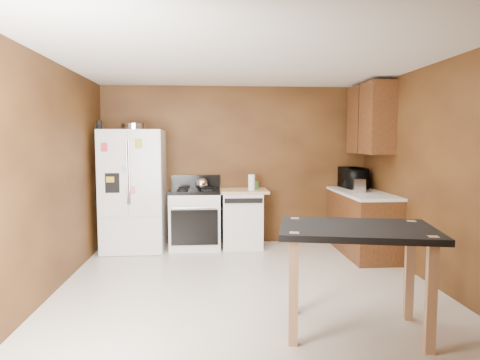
{
  "coord_description": "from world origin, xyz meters",
  "views": [
    {
      "loc": [
        -0.41,
        -4.57,
        1.63
      ],
      "look_at": [
        -0.03,
        0.85,
        1.14
      ],
      "focal_mm": 32.0,
      "sensor_mm": 36.0,
      "label": 1
    }
  ],
  "objects": [
    {
      "name": "floor",
      "position": [
        0.0,
        0.0,
        0.0
      ],
      "size": [
        4.5,
        4.5,
        0.0
      ],
      "primitive_type": "plane",
      "color": "beige",
      "rests_on": "ground"
    },
    {
      "name": "ceiling",
      "position": [
        0.0,
        0.0,
        2.5
      ],
      "size": [
        4.5,
        4.5,
        0.0
      ],
      "primitive_type": "plane",
      "rotation": [
        3.14,
        0.0,
        0.0
      ],
      "color": "white",
      "rests_on": "ground"
    },
    {
      "name": "wall_back",
      "position": [
        0.0,
        2.25,
        1.25
      ],
      "size": [
        4.2,
        0.0,
        4.2
      ],
      "primitive_type": "plane",
      "rotation": [
        1.57,
        0.0,
        0.0
      ],
      "color": "brown",
      "rests_on": "ground"
    },
    {
      "name": "wall_front",
      "position": [
        0.0,
        -2.25,
        1.25
      ],
      "size": [
        4.2,
        0.0,
        4.2
      ],
      "primitive_type": "plane",
      "rotation": [
        -1.57,
        0.0,
        0.0
      ],
      "color": "brown",
      "rests_on": "ground"
    },
    {
      "name": "wall_left",
      "position": [
        -2.1,
        0.0,
        1.25
      ],
      "size": [
        0.0,
        4.5,
        4.5
      ],
      "primitive_type": "plane",
      "rotation": [
        1.57,
        0.0,
        1.57
      ],
      "color": "brown",
      "rests_on": "ground"
    },
    {
      "name": "wall_right",
      "position": [
        2.1,
        0.0,
        1.25
      ],
      "size": [
        0.0,
        4.5,
        4.5
      ],
      "primitive_type": "plane",
      "rotation": [
        1.57,
        0.0,
        -1.57
      ],
      "color": "brown",
      "rests_on": "ground"
    },
    {
      "name": "roasting_pan",
      "position": [
        -1.53,
        1.9,
        1.85
      ],
      "size": [
        0.37,
        0.37,
        0.09
      ],
      "primitive_type": "cylinder",
      "color": "silver",
      "rests_on": "refrigerator"
    },
    {
      "name": "pen_cup",
      "position": [
        -2.0,
        1.76,
        1.86
      ],
      "size": [
        0.09,
        0.09,
        0.13
      ],
      "primitive_type": "cylinder",
      "color": "black",
      "rests_on": "refrigerator"
    },
    {
      "name": "kettle",
      "position": [
        -0.54,
        1.82,
        0.99
      ],
      "size": [
        0.19,
        0.19,
        0.19
      ],
      "primitive_type": "sphere",
      "color": "silver",
      "rests_on": "gas_range"
    },
    {
      "name": "paper_towel",
      "position": [
        0.22,
        1.85,
        1.01
      ],
      "size": [
        0.13,
        0.13,
        0.24
      ],
      "primitive_type": "cylinder",
      "rotation": [
        0.0,
        0.0,
        -0.28
      ],
      "color": "white",
      "rests_on": "dishwasher"
    },
    {
      "name": "green_canister",
      "position": [
        0.28,
        2.02,
        0.95
      ],
      "size": [
        0.14,
        0.14,
        0.12
      ],
      "primitive_type": "cylinder",
      "rotation": [
        0.0,
        0.0,
        0.33
      ],
      "color": "green",
      "rests_on": "dishwasher"
    },
    {
      "name": "toaster",
      "position": [
        1.75,
        1.46,
        1.0
      ],
      "size": [
        0.22,
        0.3,
        0.19
      ],
      "primitive_type": "cube",
      "rotation": [
        0.0,
        0.0,
        -0.25
      ],
      "color": "silver",
      "rests_on": "right_cabinets"
    },
    {
      "name": "microwave",
      "position": [
        1.83,
        1.96,
        1.05
      ],
      "size": [
        0.41,
        0.56,
        0.29
      ],
      "primitive_type": "imported",
      "rotation": [
        0.0,
        0.0,
        1.68
      ],
      "color": "black",
      "rests_on": "right_cabinets"
    },
    {
      "name": "refrigerator",
      "position": [
        -1.55,
        1.86,
        0.9
      ],
      "size": [
        0.9,
        0.8,
        1.8
      ],
      "color": "white",
      "rests_on": "ground"
    },
    {
      "name": "gas_range",
      "position": [
        -0.64,
        1.92,
        0.46
      ],
      "size": [
        0.76,
        0.68,
        1.1
      ],
      "color": "white",
      "rests_on": "ground"
    },
    {
      "name": "dishwasher",
      "position": [
        0.08,
        1.95,
        0.45
      ],
      "size": [
        0.78,
        0.63,
        0.89
      ],
      "color": "white",
      "rests_on": "ground"
    },
    {
      "name": "right_cabinets",
      "position": [
        1.84,
        1.48,
        0.91
      ],
      "size": [
        0.63,
        1.58,
        2.45
      ],
      "color": "brown",
      "rests_on": "ground"
    },
    {
      "name": "island",
      "position": [
        0.82,
        -1.1,
        0.78
      ],
      "size": [
        1.42,
        1.09,
        0.92
      ],
      "color": "black",
      "rests_on": "ground"
    }
  ]
}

